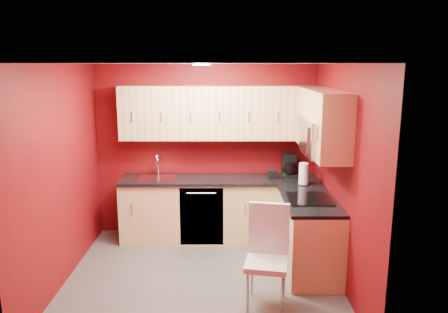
{
  "coord_description": "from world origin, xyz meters",
  "views": [
    {
      "loc": [
        0.25,
        -4.8,
        2.49
      ],
      "look_at": [
        0.26,
        0.55,
        1.36
      ],
      "focal_mm": 35.0,
      "sensor_mm": 36.0,
      "label": 1
    }
  ],
  "objects_px": {
    "napkin_holder": "(273,174)",
    "paper_towel": "(304,174)",
    "sink": "(157,176)",
    "coffee_maker": "(290,165)",
    "dining_chair": "(267,258)",
    "microwave": "(322,137)"
  },
  "relations": [
    {
      "from": "sink",
      "to": "paper_towel",
      "type": "relative_size",
      "value": 1.76
    },
    {
      "from": "paper_towel",
      "to": "dining_chair",
      "type": "xyz_separation_m",
      "value": [
        -0.62,
        -1.45,
        -0.53
      ]
    },
    {
      "from": "coffee_maker",
      "to": "microwave",
      "type": "bearing_deg",
      "value": -94.51
    },
    {
      "from": "microwave",
      "to": "paper_towel",
      "type": "xyz_separation_m",
      "value": [
        -0.07,
        0.65,
        -0.6
      ]
    },
    {
      "from": "coffee_maker",
      "to": "napkin_holder",
      "type": "height_order",
      "value": "coffee_maker"
    },
    {
      "from": "napkin_holder",
      "to": "paper_towel",
      "type": "xyz_separation_m",
      "value": [
        0.38,
        -0.3,
        0.08
      ]
    },
    {
      "from": "paper_towel",
      "to": "dining_chair",
      "type": "relative_size",
      "value": 0.28
    },
    {
      "from": "coffee_maker",
      "to": "dining_chair",
      "type": "height_order",
      "value": "coffee_maker"
    },
    {
      "from": "dining_chair",
      "to": "napkin_holder",
      "type": "bearing_deg",
      "value": 92.78
    },
    {
      "from": "napkin_holder",
      "to": "paper_towel",
      "type": "relative_size",
      "value": 0.43
    },
    {
      "from": "microwave",
      "to": "sink",
      "type": "xyz_separation_m",
      "value": [
        -2.09,
        1.0,
        -0.72
      ]
    },
    {
      "from": "napkin_holder",
      "to": "sink",
      "type": "bearing_deg",
      "value": 178.17
    },
    {
      "from": "coffee_maker",
      "to": "paper_towel",
      "type": "bearing_deg",
      "value": -90.36
    },
    {
      "from": "microwave",
      "to": "paper_towel",
      "type": "height_order",
      "value": "microwave"
    },
    {
      "from": "sink",
      "to": "napkin_holder",
      "type": "height_order",
      "value": "sink"
    },
    {
      "from": "sink",
      "to": "coffee_maker",
      "type": "height_order",
      "value": "sink"
    },
    {
      "from": "sink",
      "to": "dining_chair",
      "type": "distance_m",
      "value": 2.32
    },
    {
      "from": "coffee_maker",
      "to": "paper_towel",
      "type": "relative_size",
      "value": 1.08
    },
    {
      "from": "napkin_holder",
      "to": "dining_chair",
      "type": "bearing_deg",
      "value": -97.9
    },
    {
      "from": "microwave",
      "to": "dining_chair",
      "type": "height_order",
      "value": "microwave"
    },
    {
      "from": "microwave",
      "to": "sink",
      "type": "relative_size",
      "value": 1.46
    },
    {
      "from": "microwave",
      "to": "napkin_holder",
      "type": "distance_m",
      "value": 1.26
    }
  ]
}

